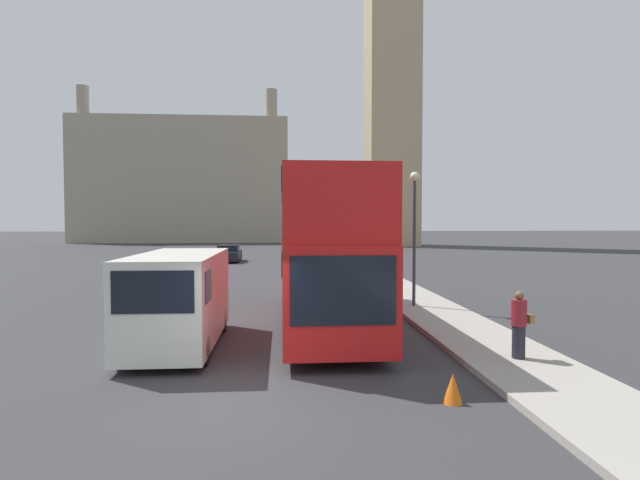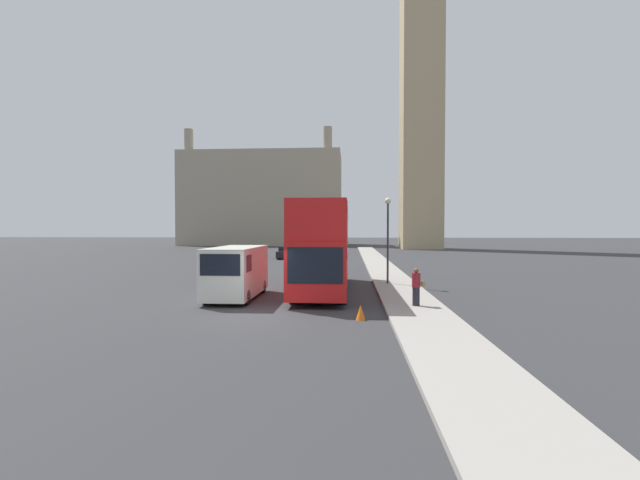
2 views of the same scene
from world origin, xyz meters
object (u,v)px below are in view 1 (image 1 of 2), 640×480
pedestrian (519,325)px  parked_sedan (229,254)px  white_van (178,298)px  street_lamp (414,216)px  red_double_decker_bus (322,244)px

pedestrian → parked_sedan: 31.34m
pedestrian → parked_sedan: pedestrian is taller
white_van → street_lamp: (7.64, 5.07, 2.18)m
red_double_decker_bus → white_van: red_double_decker_bus is taller
red_double_decker_bus → pedestrian: 6.68m
white_van → parked_sedan: bearing=93.3°
white_van → red_double_decker_bus: bearing=34.9°
red_double_decker_bus → parked_sedan: (-5.62, 24.82, -1.95)m
red_double_decker_bus → white_van: size_ratio=2.11×
white_van → street_lamp: bearing=33.6°
red_double_decker_bus → pedestrian: (4.17, -4.95, -1.64)m
red_double_decker_bus → pedestrian: red_double_decker_bus is taller
red_double_decker_bus → white_van: (-4.01, -2.80, -1.25)m
street_lamp → parked_sedan: size_ratio=1.19×
white_van → parked_sedan: 27.67m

